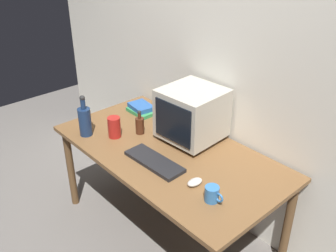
{
  "coord_description": "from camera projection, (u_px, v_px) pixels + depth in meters",
  "views": [
    {
      "loc": [
        1.59,
        -1.43,
        2.07
      ],
      "look_at": [
        0.0,
        0.0,
        0.9
      ],
      "focal_mm": 40.45,
      "sensor_mm": 36.0,
      "label": 1
    }
  ],
  "objects": [
    {
      "name": "crt_monitor",
      "position": [
        192.0,
        114.0,
        2.56
      ],
      "size": [
        0.4,
        0.41,
        0.37
      ],
      "color": "#B2AD9E",
      "rests_on": "desk"
    },
    {
      "name": "desk",
      "position": [
        168.0,
        159.0,
        2.56
      ],
      "size": [
        1.62,
        0.84,
        0.72
      ],
      "color": "brown",
      "rests_on": "ground"
    },
    {
      "name": "mug",
      "position": [
        212.0,
        194.0,
        2.05
      ],
      "size": [
        0.12,
        0.08,
        0.09
      ],
      "color": "#3370B2",
      "rests_on": "desk"
    },
    {
      "name": "keyboard",
      "position": [
        154.0,
        161.0,
        2.38
      ],
      "size": [
        0.42,
        0.16,
        0.02
      ],
      "primitive_type": "cube",
      "rotation": [
        0.0,
        0.0,
        0.03
      ],
      "color": "black",
      "rests_on": "desk"
    },
    {
      "name": "bottle_short",
      "position": [
        139.0,
        125.0,
        2.69
      ],
      "size": [
        0.06,
        0.06,
        0.18
      ],
      "color": "#472314",
      "rests_on": "desk"
    },
    {
      "name": "ground_plane",
      "position": [
        168.0,
        230.0,
        2.87
      ],
      "size": [
        6.0,
        6.0,
        0.0
      ],
      "primitive_type": "plane",
      "color": "slate"
    },
    {
      "name": "book_stack",
      "position": [
        142.0,
        109.0,
        3.0
      ],
      "size": [
        0.23,
        0.17,
        0.06
      ],
      "color": "#33894C",
      "rests_on": "desk"
    },
    {
      "name": "bottle_tall",
      "position": [
        85.0,
        120.0,
        2.65
      ],
      "size": [
        0.09,
        0.09,
        0.3
      ],
      "color": "navy",
      "rests_on": "desk"
    },
    {
      "name": "metal_canister",
      "position": [
        114.0,
        127.0,
        2.64
      ],
      "size": [
        0.09,
        0.09,
        0.15
      ],
      "primitive_type": "cylinder",
      "color": "#A51E19",
      "rests_on": "desk"
    },
    {
      "name": "back_wall",
      "position": [
        221.0,
        57.0,
        2.55
      ],
      "size": [
        4.0,
        0.08,
        2.5
      ],
      "primitive_type": "cube",
      "color": "silver",
      "rests_on": "ground"
    },
    {
      "name": "computer_mouse",
      "position": [
        195.0,
        182.0,
        2.18
      ],
      "size": [
        0.07,
        0.1,
        0.04
      ],
      "primitive_type": "ellipsoid",
      "rotation": [
        0.0,
        0.0,
        -0.07
      ],
      "color": "beige",
      "rests_on": "desk"
    }
  ]
}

